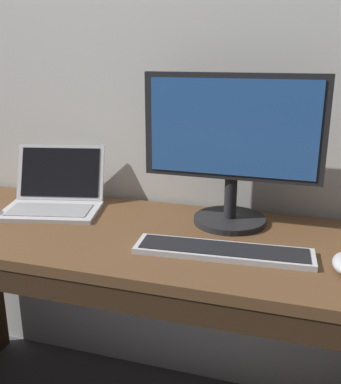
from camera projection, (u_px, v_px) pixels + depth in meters
desk at (139, 295)px, 1.46m from camera, size 1.62×0.59×0.76m
laptop_silver at (54, 197)px, 1.59m from camera, size 0.38×0.35×0.21m
external_monitor at (232, 145)px, 1.39m from camera, size 0.56×0.24×0.48m
wired_keyboard at (223, 251)px, 1.25m from camera, size 0.50×0.15×0.02m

